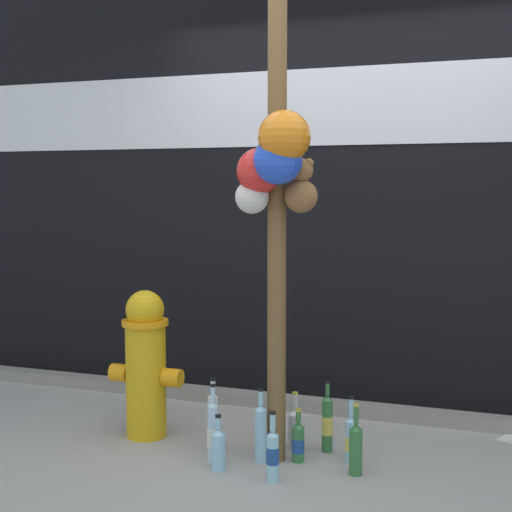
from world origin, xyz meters
name	(u,v)px	position (x,y,z in m)	size (l,w,h in m)	color
ground_plane	(295,480)	(0.00, 0.00, 0.00)	(14.00, 14.00, 0.00)	#9E9B93
building_wall	(356,142)	(0.00, 1.42, 1.70)	(10.00, 0.21, 3.41)	black
curb_strip	(342,408)	(0.00, 1.06, 0.04)	(8.00, 0.12, 0.08)	gray
memorial_post	(277,134)	(-0.15, 0.16, 1.67)	(0.55, 0.57, 2.93)	brown
fire_hydrant	(146,363)	(-0.97, 0.32, 0.42)	(0.43, 0.26, 0.84)	gold
bottle_0	(351,439)	(0.21, 0.30, 0.13)	(0.06, 0.06, 0.35)	#93CCE0
bottle_1	(356,448)	(0.26, 0.16, 0.14)	(0.07, 0.07, 0.36)	#337038
bottle_2	(298,442)	(-0.05, 0.23, 0.10)	(0.07, 0.07, 0.28)	#337038
bottle_3	(295,428)	(-0.11, 0.39, 0.12)	(0.07, 0.07, 0.32)	silver
bottle_4	(213,421)	(-0.52, 0.22, 0.17)	(0.06, 0.06, 0.40)	silver
bottle_5	(273,426)	(-0.21, 0.30, 0.15)	(0.06, 0.06, 0.35)	#B2DBEA
bottle_6	(273,454)	(-0.10, -0.05, 0.14)	(0.06, 0.06, 0.34)	#93CCE0
bottle_7	(327,423)	(0.06, 0.41, 0.16)	(0.06, 0.06, 0.39)	#337038
bottle_8	(261,432)	(-0.23, 0.16, 0.16)	(0.06, 0.06, 0.39)	#93CCE0
bottle_9	(213,432)	(-0.47, 0.09, 0.16)	(0.06, 0.06, 0.41)	#B2DBEA
bottle_10	(218,448)	(-0.40, -0.01, 0.11)	(0.07, 0.07, 0.28)	#93CCE0
litter_0	(511,439)	(1.00, 0.94, 0.00)	(0.14, 0.11, 0.01)	silver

